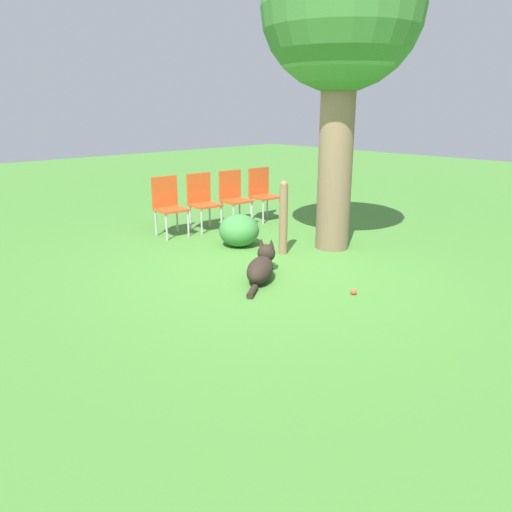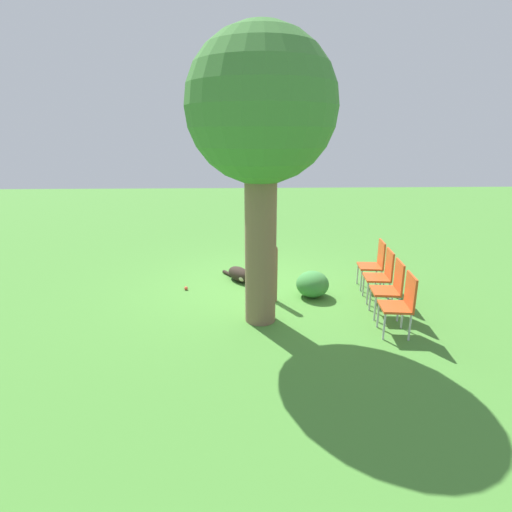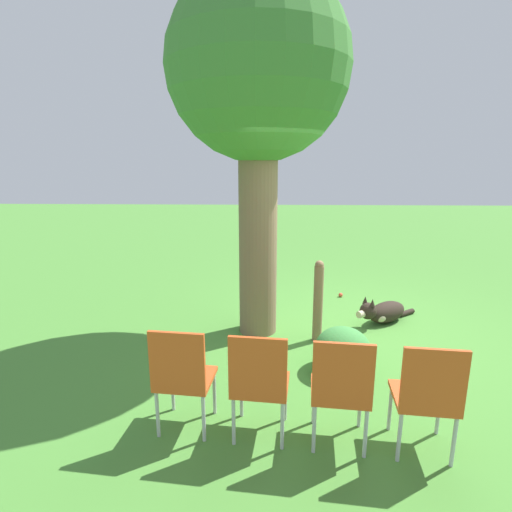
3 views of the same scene
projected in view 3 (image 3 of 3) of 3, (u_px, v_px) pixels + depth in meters
ground_plane at (344, 331)px, 5.23m from camera, size 30.00×30.00×0.00m
oak_tree at (258, 78)px, 4.53m from camera, size 2.11×2.11×4.26m
dog at (383, 312)px, 5.46m from camera, size 0.73×0.98×0.42m
fence_post at (318, 301)px, 4.85m from camera, size 0.12×0.12×1.02m
red_chair_0 at (427, 393)px, 2.92m from camera, size 0.46×0.48×0.93m
red_chair_1 at (341, 386)px, 3.01m from camera, size 0.46×0.48×0.93m
red_chair_2 at (259, 380)px, 3.10m from camera, size 0.46×0.48×0.93m
red_chair_3 at (182, 374)px, 3.18m from camera, size 0.46×0.48×0.93m
tennis_ball at (341, 295)px, 6.53m from camera, size 0.07×0.07×0.07m
low_shrub at (343, 350)px, 4.21m from camera, size 0.59×0.59×0.47m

